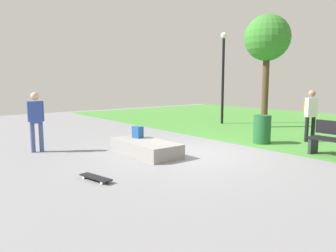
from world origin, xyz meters
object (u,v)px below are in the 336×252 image
at_px(backpack_on_ledge, 138,132).
at_px(skater_performing_trick, 36,117).
at_px(lamp_post, 223,69).
at_px(pedestrian_with_backpack, 310,111).
at_px(tree_young_birch, 267,39).
at_px(trash_bin, 262,129).
at_px(concrete_ledge, 145,148).
at_px(skateboard_by_ledge, 96,177).

xyz_separation_m(backpack_on_ledge, skater_performing_trick, (-1.59, -2.27, 0.44)).
xyz_separation_m(lamp_post, pedestrian_with_backpack, (4.87, -1.25, -1.51)).
distance_m(backpack_on_ledge, tree_young_birch, 7.55).
distance_m(tree_young_birch, trash_bin, 5.01).
relative_size(concrete_ledge, skateboard_by_ledge, 2.55).
height_order(backpack_on_ledge, lamp_post, lamp_post).
xyz_separation_m(backpack_on_ledge, skateboard_by_ledge, (1.85, -2.21, -0.46)).
relative_size(concrete_ledge, pedestrian_with_backpack, 1.26).
height_order(skater_performing_trick, lamp_post, lamp_post).
height_order(lamp_post, trash_bin, lamp_post).
height_order(concrete_ledge, trash_bin, trash_bin).
distance_m(skater_performing_trick, lamp_post, 8.81).
distance_m(skateboard_by_ledge, pedestrian_with_backpack, 7.39).
bearing_deg(backpack_on_ledge, trash_bin, -121.04).
bearing_deg(skater_performing_trick, backpack_on_ledge, 54.96).
bearing_deg(skateboard_by_ledge, tree_young_birch, 105.26).
height_order(backpack_on_ledge, tree_young_birch, tree_young_birch).
bearing_deg(trash_bin, skater_performing_trick, -117.83).
distance_m(lamp_post, trash_bin, 5.32).
height_order(skater_performing_trick, skateboard_by_ledge, skater_performing_trick).
distance_m(trash_bin, pedestrian_with_backpack, 1.74).
distance_m(concrete_ledge, pedestrian_with_backpack, 5.58).
bearing_deg(pedestrian_with_backpack, skater_performing_trick, -117.90).
relative_size(backpack_on_ledge, trash_bin, 0.36).
height_order(concrete_ledge, skateboard_by_ledge, concrete_ledge).
bearing_deg(trash_bin, tree_young_birch, 124.07).
bearing_deg(backpack_on_ledge, concrete_ledge, 158.79).
height_order(skater_performing_trick, pedestrian_with_backpack, pedestrian_with_backpack).
bearing_deg(trash_bin, pedestrian_with_backpack, 61.77).
relative_size(concrete_ledge, tree_young_birch, 0.45).
bearing_deg(skateboard_by_ledge, trash_bin, 93.05).
xyz_separation_m(concrete_ledge, tree_young_birch, (-1.17, 6.97, 3.47)).
bearing_deg(concrete_ledge, pedestrian_with_backpack, 71.30).
xyz_separation_m(concrete_ledge, trash_bin, (0.99, 3.78, 0.26)).
height_order(backpack_on_ledge, skater_performing_trick, skater_performing_trick).
height_order(concrete_ledge, pedestrian_with_backpack, pedestrian_with_backpack).
relative_size(concrete_ledge, trash_bin, 2.37).
distance_m(skater_performing_trick, pedestrian_with_backpack, 8.34).
xyz_separation_m(backpack_on_ledge, trash_bin, (1.53, 3.65, -0.08)).
height_order(trash_bin, pedestrian_with_backpack, pedestrian_with_backpack).
height_order(skateboard_by_ledge, trash_bin, trash_bin).
xyz_separation_m(skater_performing_trick, lamp_post, (-0.97, 8.62, 1.55)).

